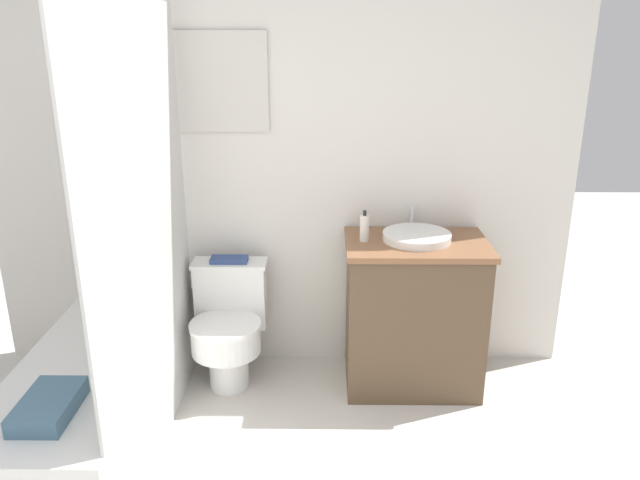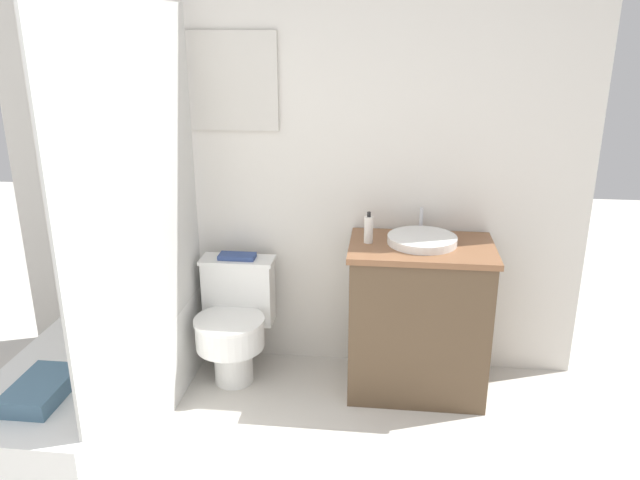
# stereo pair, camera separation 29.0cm
# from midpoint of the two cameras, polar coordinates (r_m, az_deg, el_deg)

# --- Properties ---
(wall_back) EXTENTS (3.16, 0.07, 2.50)m
(wall_back) POSITION_cam_midpoint_polar(r_m,az_deg,el_deg) (3.33, -6.43, 8.73)
(wall_back) COLOR silver
(wall_back) RESTS_ON ground_plane
(shower_area) EXTENTS (0.59, 1.55, 1.98)m
(shower_area) POSITION_cam_midpoint_polar(r_m,az_deg,el_deg) (3.12, -21.95, -12.31)
(shower_area) COLOR white
(shower_area) RESTS_ON ground_plane
(toilet) EXTENTS (0.40, 0.49, 0.65)m
(toilet) POSITION_cam_midpoint_polar(r_m,az_deg,el_deg) (3.40, -10.81, -7.60)
(toilet) COLOR white
(toilet) RESTS_ON ground_plane
(vanity) EXTENTS (0.72, 0.49, 0.81)m
(vanity) POSITION_cam_midpoint_polar(r_m,az_deg,el_deg) (3.31, 6.04, -6.79)
(vanity) COLOR brown
(vanity) RESTS_ON ground_plane
(sink) EXTENTS (0.35, 0.38, 0.13)m
(sink) POSITION_cam_midpoint_polar(r_m,az_deg,el_deg) (3.17, 6.27, 0.30)
(sink) COLOR white
(sink) RESTS_ON vanity
(soap_bottle) EXTENTS (0.05, 0.05, 0.16)m
(soap_bottle) POSITION_cam_midpoint_polar(r_m,az_deg,el_deg) (3.13, 1.44, 1.08)
(soap_bottle) COLOR silver
(soap_bottle) RESTS_ON vanity
(book_on_tank) EXTENTS (0.20, 0.10, 0.02)m
(book_on_tank) POSITION_cam_midpoint_polar(r_m,az_deg,el_deg) (3.38, -10.76, -1.81)
(book_on_tank) COLOR #33477F
(book_on_tank) RESTS_ON toilet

